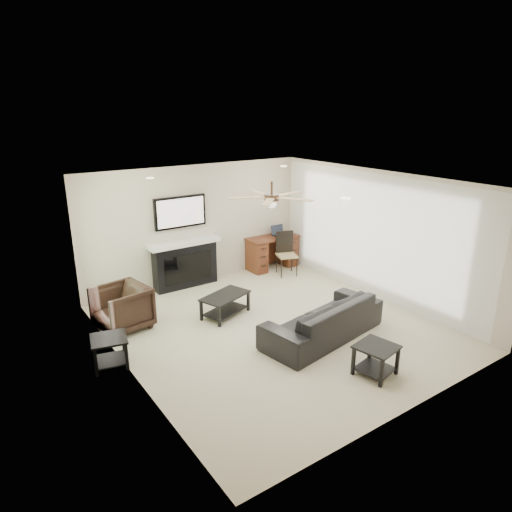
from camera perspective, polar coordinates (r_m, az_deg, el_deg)
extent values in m
plane|color=beige|center=(7.93, 2.23, -8.96)|extent=(5.50, 5.50, 0.00)
cube|color=white|center=(7.15, 2.47, 9.18)|extent=(5.00, 5.50, 0.04)
cube|color=#BEB0A1|center=(9.69, -7.47, 3.90)|extent=(5.00, 0.04, 2.50)
cube|color=#BEB0A1|center=(5.66, 19.44, -7.65)|extent=(5.00, 0.04, 2.50)
cube|color=#BEB0A1|center=(6.36, -16.06, -4.42)|extent=(0.04, 5.50, 2.50)
cube|color=#BEB0A1|center=(9.11, 15.05, 2.49)|extent=(0.04, 5.50, 2.50)
cube|color=silver|center=(9.14, 14.36, 2.47)|extent=(0.04, 5.10, 2.40)
cube|color=#93BC89|center=(7.83, -19.43, -2.02)|extent=(0.04, 1.80, 2.10)
cylinder|color=#382619|center=(7.27, 1.97, 7.34)|extent=(1.40, 1.40, 0.30)
imported|color=black|center=(7.58, 8.38, -7.76)|extent=(2.33, 1.21, 0.65)
imported|color=black|center=(8.07, -16.42, -6.25)|extent=(0.96, 0.94, 0.76)
cube|color=black|center=(8.30, -3.86, -6.15)|extent=(1.01, 0.77, 0.40)
cube|color=black|center=(6.78, 14.70, -12.48)|extent=(0.61, 0.61, 0.45)
cube|color=black|center=(7.09, -17.77, -11.33)|extent=(0.60, 0.60, 0.45)
cube|color=black|center=(9.46, -8.94, 1.63)|extent=(1.52, 0.34, 1.91)
cube|color=#37160D|center=(10.64, 2.03, 0.46)|extent=(1.22, 0.56, 0.76)
cube|color=black|center=(10.19, 3.88, 0.25)|extent=(0.54, 0.56, 0.97)
cube|color=black|center=(10.60, 3.00, 3.17)|extent=(0.33, 0.24, 0.23)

